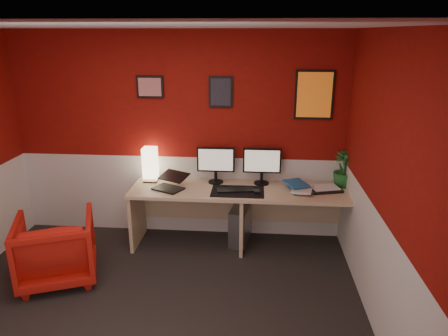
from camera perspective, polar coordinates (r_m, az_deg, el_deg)
ground at (r=4.04m, az=-10.55°, el=-19.64°), size 4.00×3.50×0.01m
ceiling at (r=3.20m, az=-13.25°, el=18.49°), size 4.00×3.50×0.01m
wall_back at (r=5.05m, az=-6.31°, el=4.26°), size 4.00×0.01×2.50m
wall_right at (r=3.45m, az=22.10°, el=-3.69°), size 0.01×3.50×2.50m
wainscot_back at (r=5.28m, az=-6.04°, el=-3.68°), size 4.00×0.01×1.00m
wainscot_right at (r=3.78m, az=20.64°, el=-14.30°), size 0.01×3.50×1.00m
desk at (r=4.93m, az=2.52°, el=-6.90°), size 2.60×0.65×0.73m
shoji_lamp at (r=5.07m, az=-10.13°, el=0.37°), size 0.16×0.16×0.40m
laptop at (r=4.79m, az=-7.76°, el=-1.70°), size 0.40×0.35×0.22m
monitor_left at (r=4.91m, az=-1.15°, el=1.18°), size 0.45×0.06×0.58m
monitor_right at (r=4.89m, az=5.27°, el=1.03°), size 0.45×0.06×0.58m
desk_mat at (r=4.72m, az=1.89°, el=-3.24°), size 0.60×0.38×0.01m
keyboard at (r=4.73m, az=1.58°, el=-3.03°), size 0.44×0.20×0.02m
mouse at (r=4.68m, az=4.53°, el=-3.24°), size 0.07×0.10×0.03m
book_bottom at (r=4.81m, az=9.20°, el=-2.90°), size 0.27×0.34×0.03m
book_middle at (r=4.78m, az=9.43°, el=-2.74°), size 0.28×0.35×0.02m
book_top at (r=4.79m, az=8.73°, el=-2.34°), size 0.32×0.36×0.03m
zen_tray at (r=4.89m, az=13.73°, el=-2.84°), size 0.40×0.33×0.03m
potted_plant at (r=5.01m, az=16.15°, el=-0.16°), size 0.28×0.28×0.42m
pc_tower at (r=5.10m, az=2.25°, el=-7.79°), size 0.27×0.48×0.45m
armchair at (r=4.66m, az=-22.10°, el=-10.20°), size 0.97×0.98×0.70m
art_left at (r=5.00m, az=-10.17°, el=10.95°), size 0.32×0.02×0.26m
art_center at (r=4.86m, az=-0.45°, el=10.43°), size 0.28×0.02×0.36m
art_right at (r=4.88m, az=12.34°, el=9.82°), size 0.44×0.02×0.56m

